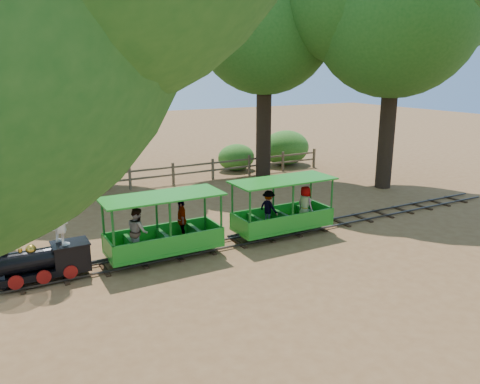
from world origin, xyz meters
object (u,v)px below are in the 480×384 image
carriage_front (161,232)px  fence (152,174)px  locomotive (34,220)px  carriage_rear (284,212)px

carriage_front → fence: bearing=73.2°
carriage_front → fence: carriage_front is taller
locomotive → carriage_front: size_ratio=0.86×
carriage_rear → fence: (-1.66, 7.98, -0.17)m
carriage_front → carriage_rear: size_ratio=1.00×
carriage_front → carriage_rear: 4.07m
carriage_front → carriage_rear: same height
fence → carriage_front: bearing=-106.8°
locomotive → carriage_front: 3.24m
locomotive → carriage_front: locomotive is taller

